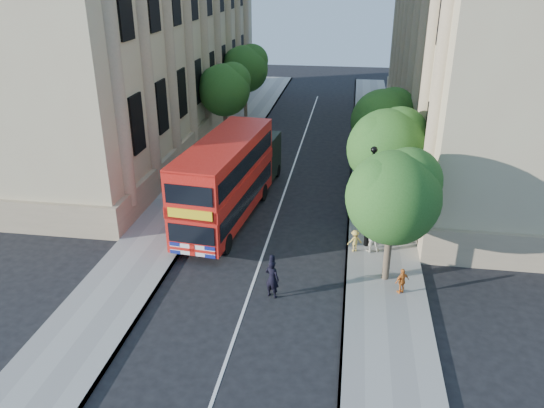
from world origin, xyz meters
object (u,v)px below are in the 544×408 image
at_px(lamp_post, 370,201).
at_px(police_constable, 272,279).
at_px(double_decker_bus, 226,179).
at_px(box_van, 256,164).
at_px(woman_pedestrian, 372,235).

bearing_deg(lamp_post, police_constable, -128.49).
bearing_deg(double_decker_bus, box_van, 89.26).
distance_m(lamp_post, police_constable, 6.63).
bearing_deg(police_constable, woman_pedestrian, -110.77).
bearing_deg(box_van, woman_pedestrian, -41.90).
bearing_deg(lamp_post, double_decker_bus, 166.02).
relative_size(double_decker_bus, woman_pedestrian, 5.75).
distance_m(lamp_post, box_van, 10.20).
xyz_separation_m(police_constable, woman_pedestrian, (4.19, 4.47, 0.11)).
height_order(double_decker_bus, police_constable, double_decker_bus).
height_order(lamp_post, woman_pedestrian, lamp_post).
relative_size(lamp_post, woman_pedestrian, 2.97).
bearing_deg(woman_pedestrian, police_constable, 35.98).
height_order(double_decker_bus, box_van, double_decker_bus).
distance_m(double_decker_bus, police_constable, 7.97).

